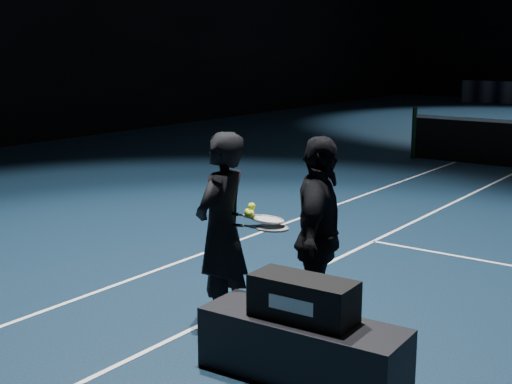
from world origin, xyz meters
TOP-DOWN VIEW (x-y plane):
  - net_post_left at (-6.40, 0.00)m, footprint 0.10×0.10m
  - player_bench at (-2.86, -10.03)m, footprint 1.56×0.58m
  - racket_bag at (-2.86, -10.03)m, footprint 0.78×0.36m
  - bag_signature at (-2.86, -10.20)m, footprint 0.36×0.02m
  - player_a at (-3.99, -9.55)m, footprint 0.47×0.66m
  - player_b at (-3.18, -9.30)m, footprint 0.78×1.07m
  - racket_lower at (-3.56, -9.42)m, footprint 0.71×0.41m
  - racket_upper at (-3.62, -9.39)m, footprint 0.71×0.45m
  - tennis_balls at (-3.75, -9.47)m, footprint 0.12×0.10m

SIDE VIEW (x-z plane):
  - player_bench at x=-2.86m, z-range 0.00..0.46m
  - net_post_left at x=-6.40m, z-range 0.00..1.10m
  - racket_bag at x=-2.86m, z-range 0.46..0.77m
  - bag_signature at x=-2.86m, z-range 0.56..0.67m
  - player_a at x=-3.99m, z-range 0.00..1.69m
  - player_b at x=-3.18m, z-range 0.00..1.69m
  - racket_lower at x=-3.56m, z-range 0.88..0.91m
  - racket_upper at x=-3.62m, z-range 0.91..1.01m
  - tennis_balls at x=-3.75m, z-range 0.97..1.09m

